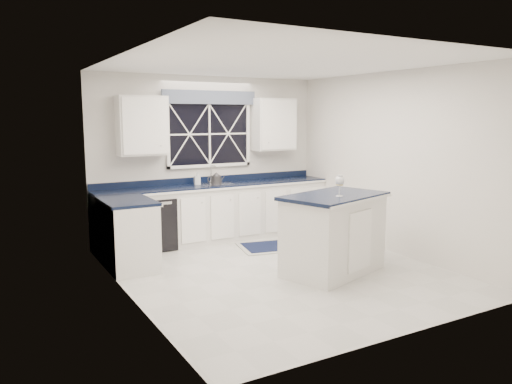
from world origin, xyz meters
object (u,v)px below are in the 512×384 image
wine_glass (340,182)px  kettle (216,179)px  dishwasher (153,223)px  faucet (212,173)px  soap_bottle (197,178)px  island (333,234)px

wine_glass → kettle: bearing=101.8°
dishwasher → faucet: 1.31m
wine_glass → soap_bottle: size_ratio=1.32×
kettle → wine_glass: 2.58m
faucet → soap_bottle: bearing=-162.8°
soap_bottle → wine_glass: bearing=-72.6°
faucet → soap_bottle: (-0.30, -0.09, -0.06)m
soap_bottle → island: bearing=-70.2°
dishwasher → island: island is taller
faucet → soap_bottle: faucet is taller
dishwasher → island: (1.68, -2.34, 0.11)m
faucet → wine_glass: size_ratio=1.11×
wine_glass → soap_bottle: 2.75m
faucet → island: (0.58, -2.54, -0.57)m
kettle → soap_bottle: bearing=-174.4°
island → kettle: 2.47m
wine_glass → soap_bottle: (-0.82, 2.62, -0.19)m
faucet → kettle: size_ratio=1.16×
dishwasher → faucet: (1.10, 0.19, 0.69)m
dishwasher → soap_bottle: soap_bottle is taller
faucet → kettle: bearing=-91.5°
dishwasher → kettle: size_ratio=3.16×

